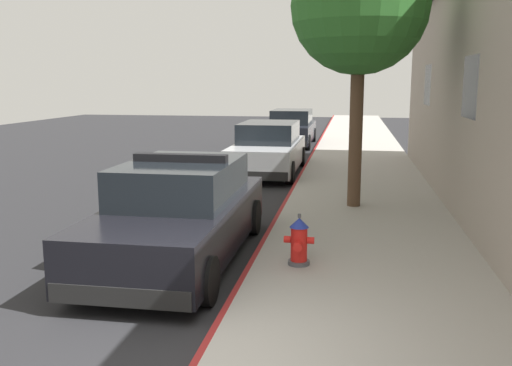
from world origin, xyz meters
TOP-DOWN VIEW (x-y plane):
  - ground_plane at (-4.30, 10.00)m, footprint 33.64×60.00m
  - sidewalk_pavement at (1.70, 10.00)m, footprint 3.40×60.00m
  - curb_painted_edge at (-0.04, 10.00)m, footprint 0.08×60.00m
  - police_cruiser at (-1.24, 3.42)m, footprint 1.94×4.84m
  - parked_car_silver_ahead at (-1.12, 12.03)m, footprint 1.94×4.84m
  - parked_car_dark_far at (-1.25, 19.81)m, footprint 1.94×4.84m
  - fire_hydrant at (0.66, 3.00)m, footprint 0.44×0.40m
  - street_tree at (1.46, 7.13)m, footprint 2.82×2.82m

SIDE VIEW (x-z plane):
  - ground_plane at x=-4.30m, z-range -0.20..0.00m
  - sidewalk_pavement at x=1.70m, z-range 0.00..0.16m
  - curb_painted_edge at x=-0.04m, z-range 0.00..0.16m
  - fire_hydrant at x=0.66m, z-range 0.13..0.89m
  - parked_car_silver_ahead at x=-1.12m, z-range -0.04..1.52m
  - parked_car_dark_far at x=-1.25m, z-range -0.04..1.52m
  - police_cruiser at x=-1.24m, z-range -0.10..1.58m
  - street_tree at x=1.46m, z-range 1.50..7.08m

